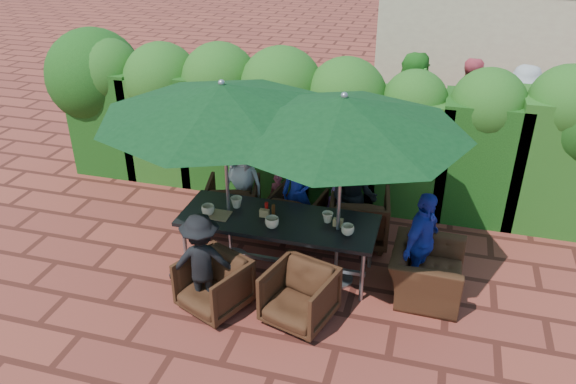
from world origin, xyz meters
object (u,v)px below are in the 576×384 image
(chair_far_mid, at_px, (297,211))
(umbrella_right, at_px, (343,114))
(dining_table, at_px, (278,224))
(chair_end_right, at_px, (427,265))
(chair_near_left, at_px, (214,282))
(chair_far_right, at_px, (359,215))
(chair_near_right, at_px, (299,294))
(chair_far_left, at_px, (233,200))
(umbrella_left, at_px, (222,100))

(chair_far_mid, bearing_deg, umbrella_right, 137.24)
(dining_table, xyz_separation_m, chair_end_right, (1.85, -0.01, -0.26))
(dining_table, bearing_deg, chair_near_left, -117.92)
(chair_far_right, xyz_separation_m, chair_near_right, (-0.37, -1.82, -0.05))
(dining_table, relative_size, chair_far_left, 3.27)
(dining_table, distance_m, chair_far_right, 1.31)
(umbrella_left, distance_m, chair_end_right, 3.10)
(dining_table, xyz_separation_m, chair_far_left, (-0.96, 0.92, -0.30))
(dining_table, distance_m, chair_near_left, 1.12)
(chair_far_left, height_order, chair_far_right, chair_far_right)
(chair_far_left, xyz_separation_m, chair_far_right, (1.84, 0.02, 0.03))
(chair_far_mid, xyz_separation_m, chair_near_right, (0.50, -1.79, 0.01))
(dining_table, bearing_deg, chair_near_right, -60.18)
(dining_table, xyz_separation_m, umbrella_left, (-0.67, 0.04, 1.54))
(chair_end_right, bearing_deg, dining_table, 91.17)
(chair_far_left, bearing_deg, chair_far_mid, 166.39)
(umbrella_left, xyz_separation_m, chair_far_left, (-0.29, 0.88, -1.84))
(umbrella_right, relative_size, chair_far_mid, 3.99)
(chair_far_left, distance_m, chair_far_right, 1.84)
(umbrella_right, distance_m, chair_end_right, 2.10)
(chair_far_right, height_order, chair_end_right, chair_end_right)
(chair_near_right, bearing_deg, chair_near_left, -160.62)
(chair_far_right, relative_size, chair_near_right, 1.13)
(chair_far_mid, relative_size, chair_near_left, 1.00)
(chair_near_left, xyz_separation_m, chair_near_right, (1.01, 0.06, 0.01))
(umbrella_right, relative_size, chair_end_right, 2.98)
(dining_table, height_order, chair_far_left, chair_far_left)
(umbrella_left, distance_m, chair_far_mid, 2.16)
(umbrella_right, height_order, chair_near_left, umbrella_right)
(chair_far_right, bearing_deg, chair_near_right, 70.71)
(chair_end_right, bearing_deg, umbrella_left, 90.46)
(dining_table, height_order, chair_near_right, dining_table)
(dining_table, distance_m, chair_near_right, 1.07)
(chair_far_right, xyz_separation_m, chair_near_left, (-1.38, -1.88, -0.05))
(umbrella_right, distance_m, chair_far_left, 2.69)
(chair_far_left, xyz_separation_m, chair_near_right, (1.47, -1.80, -0.01))
(chair_end_right, bearing_deg, chair_far_left, 73.25)
(chair_far_mid, height_order, chair_near_left, same)
(chair_far_right, bearing_deg, dining_table, 39.01)
(chair_far_left, distance_m, chair_far_mid, 0.97)
(chair_far_left, height_order, chair_end_right, chair_end_right)
(umbrella_right, bearing_deg, umbrella_left, 177.21)
(dining_table, relative_size, chair_far_mid, 3.46)
(umbrella_left, bearing_deg, chair_far_left, 108.10)
(umbrella_right, bearing_deg, chair_end_right, 1.16)
(chair_end_right, bearing_deg, chair_far_right, 47.24)
(umbrella_left, xyz_separation_m, chair_end_right, (2.52, -0.05, -1.80))
(dining_table, relative_size, chair_end_right, 2.58)
(chair_near_left, bearing_deg, chair_end_right, 45.02)
(chair_near_left, bearing_deg, chair_far_right, 77.10)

